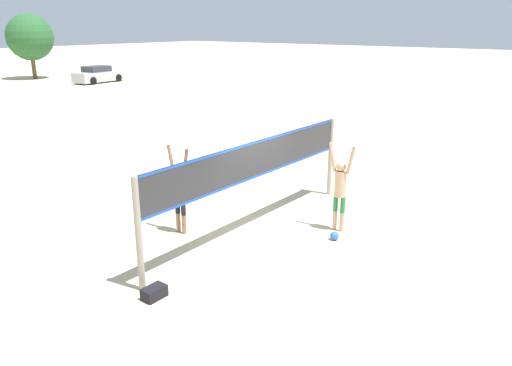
{
  "coord_description": "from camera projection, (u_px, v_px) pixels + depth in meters",
  "views": [
    {
      "loc": [
        -9.09,
        -7.04,
        4.97
      ],
      "look_at": [
        0.0,
        0.0,
        1.27
      ],
      "focal_mm": 35.0,
      "sensor_mm": 36.0,
      "label": 1
    }
  ],
  "objects": [
    {
      "name": "ground_plane",
      "position": [
        256.0,
        231.0,
        12.47
      ],
      "size": [
        200.0,
        200.0,
        0.0
      ],
      "primitive_type": "plane",
      "color": "beige"
    },
    {
      "name": "volleyball_net",
      "position": [
        256.0,
        169.0,
        11.97
      ],
      "size": [
        7.36,
        0.13,
        2.31
      ],
      "color": "gray",
      "rests_on": "ground_plane"
    },
    {
      "name": "player_spiker",
      "position": [
        340.0,
        186.0,
        12.19
      ],
      "size": [
        0.28,
        0.72,
        2.22
      ],
      "rotation": [
        0.0,
        0.0,
        1.57
      ],
      "color": "tan",
      "rests_on": "ground_plane"
    },
    {
      "name": "player_blocker",
      "position": [
        179.0,
        188.0,
        12.05
      ],
      "size": [
        0.28,
        0.71,
        2.2
      ],
      "rotation": [
        0.0,
        0.0,
        -1.57
      ],
      "color": "#8C664C",
      "rests_on": "ground_plane"
    },
    {
      "name": "volleyball",
      "position": [
        334.0,
        236.0,
        11.95
      ],
      "size": [
        0.21,
        0.21,
        0.21
      ],
      "color": "blue",
      "rests_on": "ground_plane"
    },
    {
      "name": "gear_bag",
      "position": [
        154.0,
        293.0,
        9.42
      ],
      "size": [
        0.46,
        0.29,
        0.23
      ],
      "color": "black",
      "rests_on": "ground_plane"
    },
    {
      "name": "parked_car_near",
      "position": [
        99.0,
        75.0,
        43.52
      ],
      "size": [
        4.7,
        2.17,
        1.44
      ],
      "rotation": [
        0.0,
        0.0,
        0.09
      ],
      "color": "#B7B7BC",
      "rests_on": "ground_plane"
    },
    {
      "name": "tree_right_cluster",
      "position": [
        30.0,
        37.0,
        45.62
      ],
      "size": [
        4.16,
        4.16,
        5.82
      ],
      "color": "brown",
      "rests_on": "ground_plane"
    }
  ]
}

